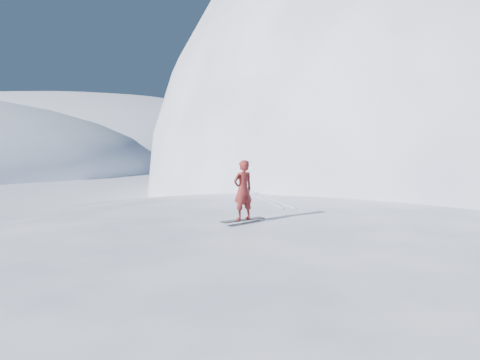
{
  "coord_description": "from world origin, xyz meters",
  "views": [
    {
      "loc": [
        -3.18,
        -12.16,
        4.68
      ],
      "look_at": [
        -1.99,
        1.16,
        3.5
      ],
      "focal_mm": 32.0,
      "sensor_mm": 36.0,
      "label": 1
    }
  ],
  "objects": [
    {
      "name": "ground",
      "position": [
        0.0,
        0.0,
        0.0
      ],
      "size": [
        400.0,
        400.0,
        0.0
      ],
      "primitive_type": "plane",
      "color": "white",
      "rests_on": "ground"
    },
    {
      "name": "near_ridge",
      "position": [
        1.0,
        3.0,
        0.0
      ],
      "size": [
        36.0,
        28.0,
        4.8
      ],
      "primitive_type": "ellipsoid",
      "color": "white",
      "rests_on": "ground"
    },
    {
      "name": "summit_peak",
      "position": [
        22.0,
        26.0,
        0.0
      ],
      "size": [
        60.0,
        56.0,
        56.0
      ],
      "primitive_type": "ellipsoid",
      "color": "white",
      "rests_on": "ground"
    },
    {
      "name": "peak_shoulder",
      "position": [
        10.0,
        20.0,
        0.0
      ],
      "size": [
        28.0,
        24.0,
        18.0
      ],
      "primitive_type": "ellipsoid",
      "color": "white",
      "rests_on": "ground"
    },
    {
      "name": "far_ridge_c",
      "position": [
        -40.0,
        110.0,
        0.0
      ],
      "size": [
        140.0,
        90.0,
        36.0
      ],
      "primitive_type": "ellipsoid",
      "color": "white",
      "rests_on": "ground"
    },
    {
      "name": "wind_bumps",
      "position": [
        -0.56,
        2.12,
        0.0
      ],
      "size": [
        16.0,
        14.4,
        1.0
      ],
      "color": "white",
      "rests_on": "ground"
    },
    {
      "name": "snowboard",
      "position": [
        -1.99,
        0.16,
        2.41
      ],
      "size": [
        1.38,
        0.93,
        0.02
      ],
      "primitive_type": "cube",
      "rotation": [
        0.0,
        0.0,
        0.51
      ],
      "color": "black",
      "rests_on": "near_ridge"
    },
    {
      "name": "snowboarder",
      "position": [
        -1.99,
        0.16,
        3.3
      ],
      "size": [
        0.76,
        0.68,
        1.74
      ],
      "primitive_type": "imported",
      "rotation": [
        0.0,
        0.0,
        3.65
      ],
      "color": "maroon",
      "rests_on": "snowboard"
    },
    {
      "name": "board_tracks",
      "position": [
        -0.63,
        5.18,
        2.42
      ],
      "size": [
        1.33,
        5.95,
        0.04
      ],
      "color": "silver",
      "rests_on": "ground"
    }
  ]
}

